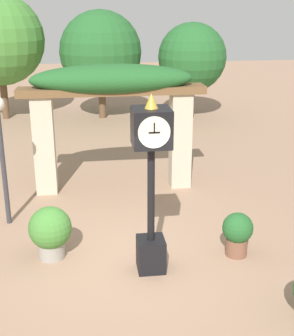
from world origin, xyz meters
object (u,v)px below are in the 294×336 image
pedestal_clock (151,175)px  potted_plant_near_right (237,232)px  lamp_post (0,136)px  potted_plant_far_left (50,231)px

pedestal_clock → potted_plant_near_right: 2.11m
potted_plant_near_right → lamp_post: 4.98m
pedestal_clock → lamp_post: (-2.72, 2.22, 0.15)m
pedestal_clock → lamp_post: 3.51m
pedestal_clock → potted_plant_near_right: size_ratio=3.73×
potted_plant_near_right → potted_plant_far_left: size_ratio=0.85×
pedestal_clock → potted_plant_far_left: bearing=159.5°
potted_plant_near_right → lamp_post: (-4.35, 1.94, 1.45)m
potted_plant_far_left → lamp_post: 2.30m
lamp_post → potted_plant_near_right: bearing=-24.0°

